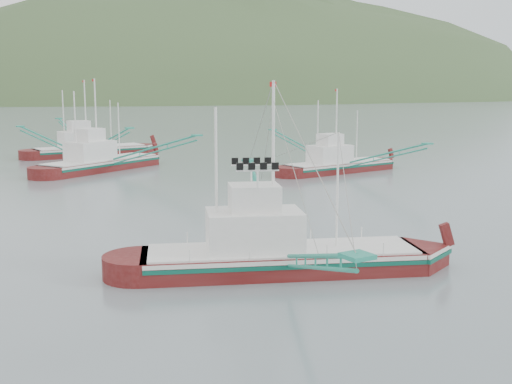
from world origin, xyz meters
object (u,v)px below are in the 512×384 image
main_boat (280,231)px  bg_boat_right (337,160)px  bg_boat_far (100,150)px  bg_boat_extra (89,145)px

main_boat → bg_boat_right: bearing=70.7°
main_boat → bg_boat_far: bearing=107.2°
main_boat → bg_boat_far: bg_boat_far is taller
main_boat → bg_boat_extra: 60.87m
bg_boat_right → bg_boat_extra: bearing=116.5°
main_boat → bg_boat_right: (26.56, 29.43, -0.79)m
main_boat → bg_boat_right: size_ratio=1.01×
main_boat → bg_boat_right: main_boat is taller
main_boat → bg_boat_far: size_ratio=0.97×
main_boat → bg_boat_far: 44.53m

